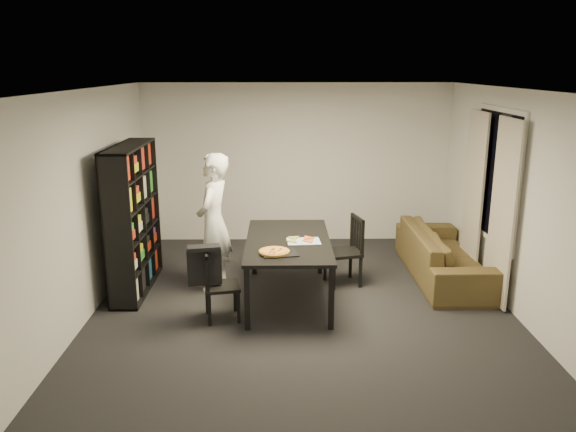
{
  "coord_description": "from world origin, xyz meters",
  "views": [
    {
      "loc": [
        -0.26,
        -6.38,
        2.84
      ],
      "look_at": [
        -0.17,
        0.34,
        1.05
      ],
      "focal_mm": 35.0,
      "sensor_mm": 36.0,
      "label": 1
    }
  ],
  "objects_px": {
    "person": "(214,222)",
    "sofa": "(444,254)",
    "baking_tray": "(280,253)",
    "dining_table": "(288,245)",
    "chair_right": "(349,246)",
    "pepperoni_pizza": "(274,251)",
    "bookshelf": "(133,219)",
    "chair_left": "(215,280)"
  },
  "relations": [
    {
      "from": "chair_right",
      "to": "sofa",
      "type": "xyz_separation_m",
      "value": [
        1.35,
        0.23,
        -0.2
      ]
    },
    {
      "from": "dining_table",
      "to": "chair_left",
      "type": "relative_size",
      "value": 2.23
    },
    {
      "from": "bookshelf",
      "to": "sofa",
      "type": "distance_m",
      "value": 4.22
    },
    {
      "from": "sofa",
      "to": "chair_left",
      "type": "bearing_deg",
      "value": 113.59
    },
    {
      "from": "chair_left",
      "to": "chair_right",
      "type": "relative_size",
      "value": 0.9
    },
    {
      "from": "baking_tray",
      "to": "sofa",
      "type": "height_order",
      "value": "baking_tray"
    },
    {
      "from": "dining_table",
      "to": "pepperoni_pizza",
      "type": "relative_size",
      "value": 5.31
    },
    {
      "from": "bookshelf",
      "to": "chair_left",
      "type": "xyz_separation_m",
      "value": [
        1.14,
        -0.96,
        -0.48
      ]
    },
    {
      "from": "bookshelf",
      "to": "baking_tray",
      "type": "bearing_deg",
      "value": -25.23
    },
    {
      "from": "person",
      "to": "pepperoni_pizza",
      "type": "bearing_deg",
      "value": 53.08
    },
    {
      "from": "chair_left",
      "to": "baking_tray",
      "type": "height_order",
      "value": "chair_left"
    },
    {
      "from": "bookshelf",
      "to": "chair_left",
      "type": "distance_m",
      "value": 1.56
    },
    {
      "from": "chair_right",
      "to": "baking_tray",
      "type": "xyz_separation_m",
      "value": [
        -0.93,
        -1.02,
        0.25
      ]
    },
    {
      "from": "chair_right",
      "to": "pepperoni_pizza",
      "type": "distance_m",
      "value": 1.45
    },
    {
      "from": "chair_right",
      "to": "sofa",
      "type": "height_order",
      "value": "chair_right"
    },
    {
      "from": "chair_right",
      "to": "person",
      "type": "xyz_separation_m",
      "value": [
        -1.78,
        -0.14,
        0.37
      ]
    },
    {
      "from": "dining_table",
      "to": "sofa",
      "type": "height_order",
      "value": "dining_table"
    },
    {
      "from": "pepperoni_pizza",
      "to": "baking_tray",
      "type": "bearing_deg",
      "value": 7.51
    },
    {
      "from": "chair_left",
      "to": "baking_tray",
      "type": "distance_m",
      "value": 0.8
    },
    {
      "from": "chair_left",
      "to": "pepperoni_pizza",
      "type": "bearing_deg",
      "value": -95.94
    },
    {
      "from": "person",
      "to": "pepperoni_pizza",
      "type": "xyz_separation_m",
      "value": [
        0.79,
        -0.89,
        -0.1
      ]
    },
    {
      "from": "person",
      "to": "sofa",
      "type": "height_order",
      "value": "person"
    },
    {
      "from": "bookshelf",
      "to": "sofa",
      "type": "relative_size",
      "value": 0.84
    },
    {
      "from": "dining_table",
      "to": "chair_right",
      "type": "relative_size",
      "value": 2.0
    },
    {
      "from": "dining_table",
      "to": "person",
      "type": "bearing_deg",
      "value": 159.37
    },
    {
      "from": "chair_right",
      "to": "baking_tray",
      "type": "bearing_deg",
      "value": -56.3
    },
    {
      "from": "person",
      "to": "baking_tray",
      "type": "relative_size",
      "value": 4.49
    },
    {
      "from": "bookshelf",
      "to": "pepperoni_pizza",
      "type": "distance_m",
      "value": 2.03
    },
    {
      "from": "person",
      "to": "baking_tray",
      "type": "xyz_separation_m",
      "value": [
        0.85,
        -0.88,
        -0.12
      ]
    },
    {
      "from": "bookshelf",
      "to": "pepperoni_pizza",
      "type": "height_order",
      "value": "bookshelf"
    },
    {
      "from": "chair_right",
      "to": "person",
      "type": "relative_size",
      "value": 0.52
    },
    {
      "from": "person",
      "to": "pepperoni_pizza",
      "type": "height_order",
      "value": "person"
    },
    {
      "from": "person",
      "to": "sofa",
      "type": "distance_m",
      "value": 3.2
    },
    {
      "from": "chair_right",
      "to": "person",
      "type": "height_order",
      "value": "person"
    },
    {
      "from": "chair_right",
      "to": "sofa",
      "type": "relative_size",
      "value": 0.41
    },
    {
      "from": "baking_tray",
      "to": "bookshelf",
      "type": "bearing_deg",
      "value": 154.77
    },
    {
      "from": "chair_right",
      "to": "person",
      "type": "distance_m",
      "value": 1.82
    },
    {
      "from": "dining_table",
      "to": "pepperoni_pizza",
      "type": "height_order",
      "value": "pepperoni_pizza"
    },
    {
      "from": "dining_table",
      "to": "chair_right",
      "type": "bearing_deg",
      "value": 31.09
    },
    {
      "from": "chair_right",
      "to": "baking_tray",
      "type": "distance_m",
      "value": 1.4
    },
    {
      "from": "person",
      "to": "bookshelf",
      "type": "bearing_deg",
      "value": -78.6
    },
    {
      "from": "baking_tray",
      "to": "sofa",
      "type": "xyz_separation_m",
      "value": [
        2.28,
        1.25,
        -0.45
      ]
    }
  ]
}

